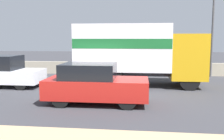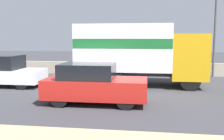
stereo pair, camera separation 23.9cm
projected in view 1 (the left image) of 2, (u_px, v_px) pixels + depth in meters
The scene contains 6 objects.
ground_plane at pixel (95, 97), 11.09m from camera, with size 80.00×80.00×0.00m, color #38383D.
stone_wall_backdrop at pixel (113, 68), 18.11m from camera, with size 60.00×0.35×0.88m.
street_lamp at pixel (213, 13), 16.46m from camera, with size 0.56×0.28×7.47m.
box_truck at pixel (136, 51), 13.62m from camera, with size 6.85×2.55×3.32m.
car_hatchback at pixel (95, 84), 9.86m from camera, with size 4.02×1.76×1.59m.
car_sedan_second at pixel (4, 72), 13.37m from camera, with size 3.90×1.77×1.68m.
Camera 1 is at (2.01, -10.70, 2.55)m, focal length 40.00 mm.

